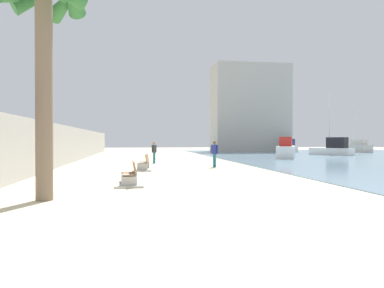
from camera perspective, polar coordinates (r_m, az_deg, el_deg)
The scene contains 12 objects.
ground_plane at distance 28.81m, azimuth -4.72°, elevation -3.04°, with size 120.00×120.00×0.00m, color beige.
seawall at distance 29.20m, azimuth -19.57°, elevation -0.17°, with size 0.80×64.00×2.91m, color #ADAAA3.
palm_tree at distance 12.41m, azimuth -22.31°, elevation 17.20°, with size 2.84×2.96×7.16m.
bench_near at distance 15.06m, azimuth -9.79°, elevation -5.50°, with size 1.18×2.14×0.98m.
bench_far at distance 22.37m, azimuth -7.57°, elevation -3.50°, with size 1.31×2.20×0.98m.
person_walking at distance 28.54m, azimuth -5.96°, elevation -1.06°, with size 0.41×0.39×1.72m.
person_standing at distance 24.65m, azimuth 3.56°, elevation -1.21°, with size 0.43×0.37×1.79m.
boat_outer at distance 58.97m, azimuth 14.75°, elevation -0.44°, with size 3.07×8.04×6.55m.
boat_mid_bay at distance 46.83m, azimuth 21.24°, elevation -0.65°, with size 4.16×5.16×7.44m.
boat_far_right at distance 59.11m, azimuth 24.27°, elevation -0.45°, with size 3.07×5.23×6.26m.
boat_distant at distance 38.07m, azimuth 14.56°, elevation -0.90°, with size 4.24×6.47×2.11m.
harbor_building at distance 59.75m, azimuth 9.05°, elevation 5.51°, with size 12.00×6.00×13.87m, color #ADAAA3.
Camera 1 is at (-2.02, -10.68, 1.84)m, focal length 33.99 mm.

